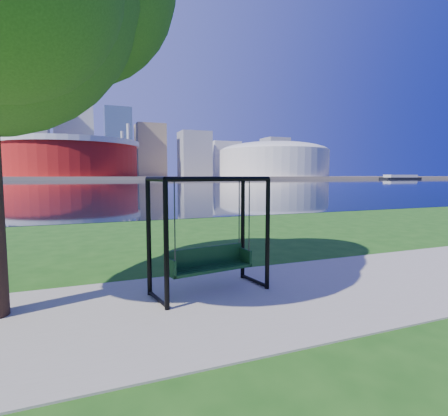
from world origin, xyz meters
TOP-DOWN VIEW (x-y plane):
  - ground at (0.00, 0.00)m, footprint 900.00×900.00m
  - path at (0.00, -0.50)m, footprint 120.00×4.00m
  - river at (0.00, 102.00)m, footprint 900.00×180.00m
  - far_bank at (0.00, 306.00)m, footprint 900.00×228.00m
  - stadium at (-10.00, 235.00)m, footprint 83.00×83.00m
  - arena at (135.00, 235.00)m, footprint 84.00×84.00m
  - skyline at (-4.27, 319.39)m, footprint 392.00×66.00m
  - swing at (-0.29, 0.16)m, footprint 2.40×1.34m
  - barge at (205.32, 178.08)m, footprint 31.93×8.84m

SIDE VIEW (x-z plane):
  - ground at x=0.00m, z-range 0.00..0.00m
  - river at x=0.00m, z-range 0.00..0.02m
  - path at x=0.00m, z-range 0.00..0.03m
  - far_bank at x=0.00m, z-range 0.00..2.00m
  - swing at x=-0.29m, z-range -0.04..2.28m
  - barge at x=205.32m, z-range -0.15..3.03m
  - stadium at x=-10.00m, z-range -1.77..30.23m
  - arena at x=135.00m, z-range 2.59..29.15m
  - skyline at x=-4.27m, z-range -12.36..84.14m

